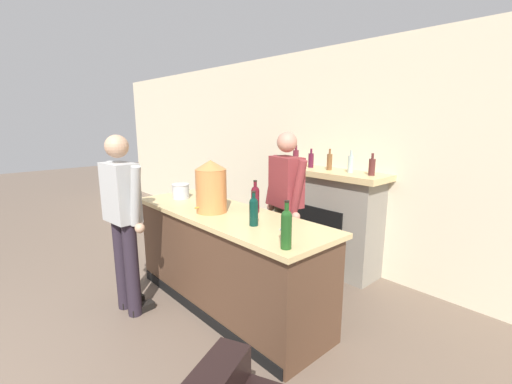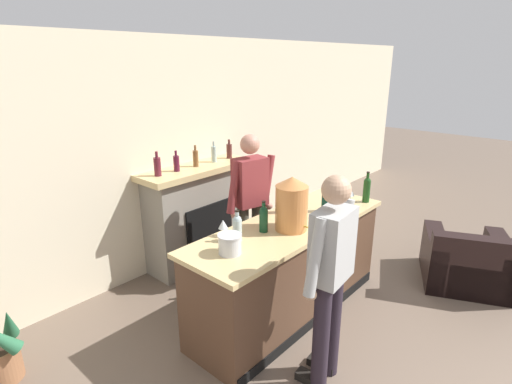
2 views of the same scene
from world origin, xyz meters
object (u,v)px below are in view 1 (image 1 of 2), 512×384
wine_bottle_riesling_slim (254,210)px  wine_glass_back_row (211,188)px  wine_bottle_rose_blush (286,227)px  wine_bottle_cabernet_heavy (255,198)px  copper_dispenser (211,186)px  wine_glass_mid_counter (285,226)px  potted_plant_corner (200,212)px  ice_bucket_steel (181,191)px  person_customer (123,218)px  fireplace_stone (328,218)px  wine_bottle_chardonnay_pale (212,193)px  wine_bottle_merlot_tall (200,188)px  person_bartender (285,206)px

wine_bottle_riesling_slim → wine_glass_back_row: 1.18m
wine_bottle_rose_blush → wine_bottle_cabernet_heavy: size_ratio=1.10×
copper_dispenser → wine_glass_mid_counter: copper_dispenser is taller
potted_plant_corner → wine_bottle_riesling_slim: 3.15m
wine_bottle_riesling_slim → wine_glass_back_row: bearing=162.9°
potted_plant_corner → ice_bucket_steel: size_ratio=3.77×
wine_bottle_cabernet_heavy → wine_glass_mid_counter: size_ratio=2.02×
potted_plant_corner → wine_bottle_riesling_slim: wine_bottle_riesling_slim is taller
person_customer → wine_bottle_rose_blush: size_ratio=5.02×
person_customer → wine_glass_back_row: bearing=94.2°
fireplace_stone → person_customer: (-0.66, -2.30, 0.32)m
fireplace_stone → wine_bottle_chardonnay_pale: fireplace_stone is taller
wine_bottle_merlot_tall → wine_bottle_riesling_slim: wine_bottle_riesling_slim is taller
person_bartender → wine_bottle_merlot_tall: person_bartender is taller
person_customer → wine_bottle_rose_blush: bearing=18.3°
fireplace_stone → wine_bottle_rose_blush: 2.07m
ice_bucket_steel → wine_bottle_riesling_slim: size_ratio=0.66×
potted_plant_corner → wine_glass_mid_counter: bearing=-22.0°
person_bartender → wine_bottle_riesling_slim: person_bartender is taller
fireplace_stone → wine_bottle_chardonnay_pale: 1.58m
wine_bottle_cabernet_heavy → wine_bottle_riesling_slim: bearing=-43.7°
copper_dispenser → wine_glass_back_row: (-0.52, 0.36, -0.15)m
potted_plant_corner → wine_bottle_merlot_tall: wine_bottle_merlot_tall is taller
wine_bottle_cabernet_heavy → wine_glass_mid_counter: wine_bottle_cabernet_heavy is taller
person_bartender → wine_bottle_chardonnay_pale: person_bartender is taller
copper_dispenser → wine_bottle_chardonnay_pale: (-0.21, 0.15, -0.12)m
wine_bottle_chardonnay_pale → wine_glass_back_row: (-0.31, 0.21, -0.02)m
person_customer → person_bartender: (0.72, 1.46, 0.00)m
ice_bucket_steel → wine_bottle_cabernet_heavy: size_ratio=0.63×
fireplace_stone → wine_bottle_cabernet_heavy: bearing=-86.8°
wine_glass_back_row → copper_dispenser: bearing=-34.5°
wine_bottle_rose_blush → ice_bucket_steel: bearing=172.4°
potted_plant_corner → wine_bottle_cabernet_heavy: wine_bottle_cabernet_heavy is taller
ice_bucket_steel → wine_glass_back_row: ice_bucket_steel is taller
person_customer → wine_bottle_chardonnay_pale: person_customer is taller
person_customer → wine_bottle_cabernet_heavy: 1.26m
copper_dispenser → wine_bottle_riesling_slim: 0.62m
person_customer → ice_bucket_steel: (-0.28, 0.78, 0.11)m
wine_bottle_riesling_slim → copper_dispenser: bearing=-178.8°
fireplace_stone → wine_bottle_chardonnay_pale: size_ratio=5.20×
wine_bottle_rose_blush → wine_bottle_riesling_slim: bearing=161.3°
potted_plant_corner → wine_bottle_merlot_tall: size_ratio=2.63×
person_bartender → wine_bottle_rose_blush: person_bartender is taller
ice_bucket_steel → wine_bottle_merlot_tall: (0.21, 0.12, 0.05)m
wine_bottle_chardonnay_pale → wine_bottle_cabernet_heavy: size_ratio=0.94×
person_bartender → wine_glass_mid_counter: person_bartender is taller
wine_bottle_chardonnay_pale → wine_bottle_merlot_tall: bearing=171.6°
fireplace_stone → person_customer: size_ratio=0.89×
fireplace_stone → potted_plant_corner: fireplace_stone is taller
ice_bucket_steel → wine_glass_mid_counter: ice_bucket_steel is taller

